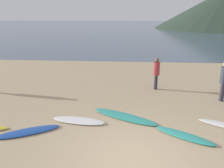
# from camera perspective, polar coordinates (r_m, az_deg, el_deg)

# --- Properties ---
(ground_plane) EXTENTS (120.00, 120.00, 0.20)m
(ground_plane) POSITION_cam_1_polar(r_m,az_deg,el_deg) (15.77, 4.71, 3.03)
(ground_plane) COLOR tan
(ground_plane) RESTS_ON ground
(ocean_water) EXTENTS (140.00, 100.00, 0.01)m
(ocean_water) POSITION_cam_1_polar(r_m,az_deg,el_deg) (68.30, 4.69, 14.04)
(ocean_water) COLOR #475B6B
(ocean_water) RESTS_ON ground
(surfboard_2) EXTENTS (2.07, 1.44, 0.07)m
(surfboard_2) POSITION_cam_1_polar(r_m,az_deg,el_deg) (8.16, -20.17, -11.04)
(surfboard_2) COLOR #1E479E
(surfboard_2) RESTS_ON ground
(surfboard_3) EXTENTS (2.02, 0.86, 0.08)m
(surfboard_3) POSITION_cam_1_polar(r_m,az_deg,el_deg) (8.47, -8.26, -8.97)
(surfboard_3) COLOR white
(surfboard_3) RESTS_ON ground
(surfboard_4) EXTENTS (2.62, 1.78, 0.09)m
(surfboard_4) POSITION_cam_1_polar(r_m,az_deg,el_deg) (8.71, 3.15, -8.05)
(surfboard_4) COLOR teal
(surfboard_4) RESTS_ON ground
(surfboard_5) EXTENTS (1.87, 1.44, 0.09)m
(surfboard_5) POSITION_cam_1_polar(r_m,az_deg,el_deg) (7.79, 17.52, -12.12)
(surfboard_5) COLOR teal
(surfboard_5) RESTS_ON ground
(person_0) EXTENTS (0.33, 0.33, 1.62)m
(person_0) POSITION_cam_1_polar(r_m,az_deg,el_deg) (11.79, 10.96, 3.18)
(person_0) COLOR #2D2D38
(person_0) RESTS_ON ground
(person_1) EXTENTS (0.36, 0.36, 1.78)m
(person_1) POSITION_cam_1_polar(r_m,az_deg,el_deg) (11.08, 26.08, 1.29)
(person_1) COLOR #2D2D38
(person_1) RESTS_ON ground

